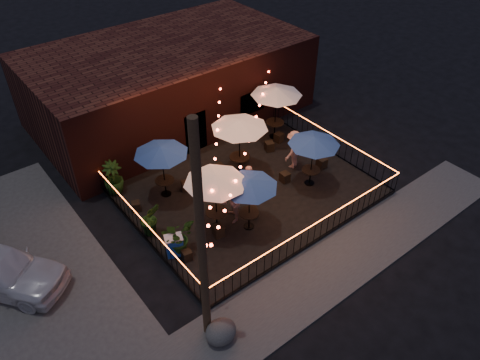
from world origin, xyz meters
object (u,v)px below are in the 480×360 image
object	(u,v)px
cafe_table_1	(161,151)
cafe_table_5	(277,92)
cafe_table_4	(314,141)
cooler	(174,245)
cafe_table_3	(239,125)
boulder	(221,332)
cafe_table_0	(215,179)
cafe_table_2	(250,184)
utility_pole	(202,245)

from	to	relation	value
cafe_table_1	cafe_table_5	xyz separation A→B (m)	(6.75, 0.55, 0.24)
cafe_table_4	cooler	xyz separation A→B (m)	(-7.00, 0.08, -1.79)
cooler	cafe_table_1	bearing A→B (deg)	85.18
cafe_table_3	boulder	distance (m)	8.96
cafe_table_0	cafe_table_1	distance (m)	3.07
cafe_table_0	cafe_table_2	bearing A→B (deg)	-37.38
cafe_table_0	cafe_table_3	bearing A→B (deg)	38.01
cafe_table_1	cooler	xyz separation A→B (m)	(-1.55, -3.23, -1.84)
utility_pole	cafe_table_0	world-z (taller)	utility_pole
cafe_table_3	cafe_table_4	xyz separation A→B (m)	(1.94, -2.61, -0.30)
cafe_table_2	cafe_table_5	xyz separation A→B (m)	(5.19, 4.35, 0.33)
boulder	cafe_table_0	bearing A→B (deg)	55.53
cafe_table_4	cafe_table_5	bearing A→B (deg)	71.34
boulder	cafe_table_3	bearing A→B (deg)	48.01
utility_pole	cafe_table_4	size ratio (longest dim) A/B	3.26
utility_pole	cafe_table_5	size ratio (longest dim) A/B	2.89
cafe_table_1	cooler	bearing A→B (deg)	-115.67
cafe_table_0	cafe_table_3	distance (m)	3.76
cooler	boulder	xyz separation A→B (m)	(-0.73, -3.91, -0.22)
cafe_table_0	utility_pole	bearing A→B (deg)	-129.62
cafe_table_3	cafe_table_5	xyz separation A→B (m)	(3.24, 1.26, -0.01)
cafe_table_3	cafe_table_5	bearing A→B (deg)	21.16
cafe_table_4	cafe_table_3	bearing A→B (deg)	126.67
utility_pole	cooler	distance (m)	4.90
cafe_table_1	cafe_table_3	bearing A→B (deg)	-11.38
cafe_table_2	boulder	bearing A→B (deg)	-139.00
cafe_table_0	cafe_table_5	world-z (taller)	cafe_table_5
cafe_table_4	cooler	world-z (taller)	cafe_table_4
cafe_table_2	cafe_table_4	distance (m)	3.92
utility_pole	cafe_table_2	distance (m)	5.18
cafe_table_0	cooler	distance (m)	2.89
utility_pole	cafe_table_5	xyz separation A→B (m)	(9.20, 7.19, -1.32)
cafe_table_2	cafe_table_4	xyz separation A→B (m)	(3.89, 0.49, 0.04)
utility_pole	cafe_table_0	bearing A→B (deg)	50.38
utility_pole	cafe_table_3	bearing A→B (deg)	44.88
utility_pole	cafe_table_5	bearing A→B (deg)	38.00
utility_pole	cafe_table_1	xyz separation A→B (m)	(2.45, 6.64, -1.56)
cafe_table_2	cafe_table_3	size ratio (longest dim) A/B	1.03
cafe_table_3	cooler	xyz separation A→B (m)	(-5.06, -2.52, -2.09)
cafe_table_0	cafe_table_3	world-z (taller)	cafe_table_3
utility_pole	cafe_table_2	world-z (taller)	utility_pole
utility_pole	cafe_table_0	distance (m)	4.91
cafe_table_0	cafe_table_3	xyz separation A→B (m)	(2.96, 2.32, 0.12)
cafe_table_1	cafe_table_2	world-z (taller)	cafe_table_1
cafe_table_1	cafe_table_3	world-z (taller)	cafe_table_3
cafe_table_2	cafe_table_3	distance (m)	3.67
utility_pole	cooler	size ratio (longest dim) A/B	9.15
cafe_table_4	boulder	distance (m)	8.86
cafe_table_0	cooler	size ratio (longest dim) A/B	3.65
cafe_table_3	boulder	world-z (taller)	cafe_table_3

